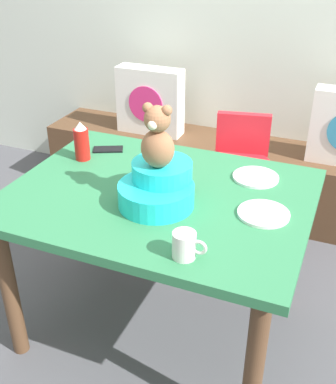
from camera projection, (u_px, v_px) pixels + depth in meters
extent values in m
plane|color=#4C4C51|center=(160.00, 324.00, 2.33)|extent=(8.00, 8.00, 0.00)
cube|color=silver|center=(255.00, 0.00, 2.90)|extent=(4.40, 0.10, 2.60)
cube|color=brown|center=(232.00, 175.00, 3.21)|extent=(2.60, 0.44, 0.46)
cube|color=white|center=(150.00, 101.00, 3.16)|extent=(0.44, 0.14, 0.44)
cylinder|color=#E02D72|center=(145.00, 104.00, 3.10)|extent=(0.24, 0.01, 0.24)
cube|color=#2D7247|center=(159.00, 197.00, 1.98)|extent=(1.24, 0.96, 0.04)
cylinder|color=brown|center=(10.00, 290.00, 2.02)|extent=(0.07, 0.07, 0.70)
cylinder|color=brown|center=(254.00, 367.00, 1.67)|extent=(0.07, 0.07, 0.70)
cylinder|color=brown|center=(100.00, 204.00, 2.65)|extent=(0.07, 0.07, 0.70)
cylinder|color=brown|center=(292.00, 247.00, 2.30)|extent=(0.07, 0.07, 0.70)
cylinder|color=red|center=(240.00, 170.00, 2.66)|extent=(0.34, 0.34, 0.10)
cube|color=red|center=(243.00, 134.00, 2.70)|extent=(0.30, 0.11, 0.24)
cube|color=white|center=(238.00, 174.00, 2.47)|extent=(0.33, 0.26, 0.02)
cylinder|color=silver|center=(206.00, 219.00, 2.73)|extent=(0.03, 0.03, 0.46)
cylinder|color=silver|center=(254.00, 230.00, 2.64)|extent=(0.03, 0.03, 0.46)
cylinder|color=silver|center=(220.00, 197.00, 2.95)|extent=(0.03, 0.03, 0.46)
cylinder|color=silver|center=(265.00, 206.00, 2.86)|extent=(0.03, 0.03, 0.46)
cylinder|color=#1DC9CD|center=(156.00, 195.00, 1.86)|extent=(0.30, 0.30, 0.09)
cylinder|color=#1DC9CD|center=(162.00, 170.00, 1.87)|extent=(0.24, 0.24, 0.07)
ellipsoid|color=#956241|center=(158.00, 149.00, 1.78)|extent=(0.13, 0.11, 0.15)
sphere|color=#956241|center=(157.00, 119.00, 1.72)|extent=(0.10, 0.10, 0.10)
sphere|color=beige|center=(153.00, 125.00, 1.69)|extent=(0.04, 0.04, 0.04)
sphere|color=#956241|center=(148.00, 108.00, 1.72)|extent=(0.04, 0.04, 0.04)
sphere|color=#956241|center=(167.00, 110.00, 1.69)|extent=(0.04, 0.04, 0.04)
cylinder|color=red|center=(82.00, 144.00, 2.21)|extent=(0.07, 0.07, 0.15)
cone|color=white|center=(80.00, 126.00, 2.17)|extent=(0.06, 0.06, 0.03)
cylinder|color=silver|center=(184.00, 245.00, 1.57)|extent=(0.08, 0.08, 0.09)
torus|color=silver|center=(199.00, 247.00, 1.55)|extent=(0.06, 0.01, 0.06)
cylinder|color=white|center=(256.00, 177.00, 2.07)|extent=(0.20, 0.20, 0.01)
cylinder|color=white|center=(263.00, 214.00, 1.81)|extent=(0.20, 0.20, 0.01)
cube|color=black|center=(108.00, 149.00, 2.33)|extent=(0.16, 0.13, 0.01)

